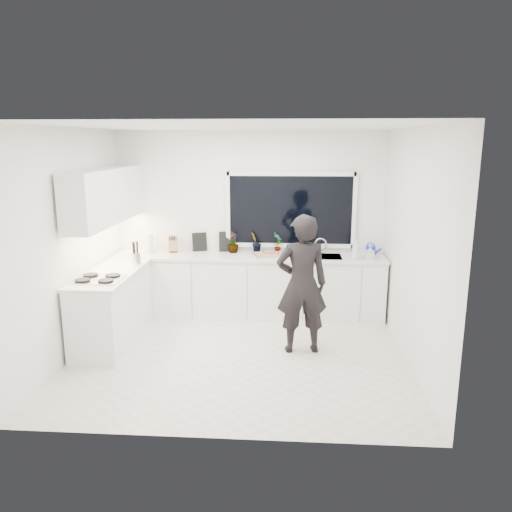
{
  "coord_description": "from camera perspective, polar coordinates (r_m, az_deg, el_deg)",
  "views": [
    {
      "loc": [
        0.6,
        -5.61,
        2.53
      ],
      "look_at": [
        0.18,
        0.4,
        1.15
      ],
      "focal_mm": 35.0,
      "sensor_mm": 36.0,
      "label": 1
    }
  ],
  "objects": [
    {
      "name": "upper_cabinets",
      "position": [
        6.78,
        -16.78,
        6.6
      ],
      "size": [
        0.34,
        2.1,
        0.7
      ],
      "primitive_type": "cube",
      "color": "white",
      "rests_on": "wall_left"
    },
    {
      "name": "picture_frame_large",
      "position": [
        7.57,
        -6.47,
        1.62
      ],
      "size": [
        0.21,
        0.1,
        0.28
      ],
      "primitive_type": "cube",
      "rotation": [
        0.0,
        0.0,
        0.37
      ],
      "color": "black",
      "rests_on": "countertop_back"
    },
    {
      "name": "picture_frame_small",
      "position": [
        7.5,
        -3.29,
        1.66
      ],
      "size": [
        0.25,
        0.05,
        0.3
      ],
      "primitive_type": "cube",
      "rotation": [
        0.0,
        0.0,
        0.12
      ],
      "color": "black",
      "rests_on": "countertop_back"
    },
    {
      "name": "ceiling",
      "position": [
        5.65,
        -2.18,
        14.72
      ],
      "size": [
        4.0,
        3.5,
        0.02
      ],
      "primitive_type": "cube",
      "color": "white",
      "rests_on": "wall_back"
    },
    {
      "name": "person",
      "position": [
        6.05,
        5.26,
        -3.24
      ],
      "size": [
        0.68,
        0.5,
        1.71
      ],
      "primitive_type": "imported",
      "rotation": [
        0.0,
        0.0,
        3.29
      ],
      "color": "black",
      "rests_on": "floor"
    },
    {
      "name": "wall_right",
      "position": [
        5.9,
        17.72,
        0.75
      ],
      "size": [
        0.02,
        3.5,
        2.7
      ],
      "primitive_type": "cube",
      "color": "white",
      "rests_on": "ground"
    },
    {
      "name": "utensil_crock",
      "position": [
        6.91,
        -13.56,
        -0.26
      ],
      "size": [
        0.13,
        0.13,
        0.16
      ],
      "primitive_type": "cylinder",
      "rotation": [
        0.0,
        0.0,
        -0.0
      ],
      "color": "#AFB0B4",
      "rests_on": "countertop_left"
    },
    {
      "name": "knife_block",
      "position": [
        7.56,
        -9.45,
        1.28
      ],
      "size": [
        0.14,
        0.12,
        0.22
      ],
      "primitive_type": "cube",
      "rotation": [
        0.0,
        0.0,
        0.15
      ],
      "color": "#8C6141",
      "rests_on": "countertop_back"
    },
    {
      "name": "floor",
      "position": [
        6.19,
        -1.96,
        -11.34
      ],
      "size": [
        4.0,
        3.5,
        0.02
      ],
      "primitive_type": "cube",
      "color": "beige",
      "rests_on": "ground"
    },
    {
      "name": "sink",
      "position": [
        7.27,
        7.44,
        -0.41
      ],
      "size": [
        0.58,
        0.42,
        0.14
      ],
      "primitive_type": "cube",
      "color": "silver",
      "rests_on": "countertop_back"
    },
    {
      "name": "faucet",
      "position": [
        7.43,
        7.38,
        1.14
      ],
      "size": [
        0.03,
        0.03,
        0.22
      ],
      "primitive_type": "cylinder",
      "color": "silver",
      "rests_on": "countertop_back"
    },
    {
      "name": "countertop_back",
      "position": [
        7.26,
        -0.85,
        -0.07
      ],
      "size": [
        3.94,
        0.62,
        0.04
      ],
      "primitive_type": "cube",
      "color": "silver",
      "rests_on": "base_cabinets_back"
    },
    {
      "name": "base_cabinets_left",
      "position": [
        6.71,
        -16.08,
        -5.77
      ],
      "size": [
        0.58,
        1.6,
        0.88
      ],
      "primitive_type": "cube",
      "color": "white",
      "rests_on": "floor"
    },
    {
      "name": "wall_left",
      "position": [
        6.3,
        -20.57,
        1.27
      ],
      "size": [
        0.02,
        3.5,
        2.7
      ],
      "primitive_type": "cube",
      "color": "white",
      "rests_on": "ground"
    },
    {
      "name": "stovetop",
      "position": [
        6.27,
        -17.61,
        -2.47
      ],
      "size": [
        0.56,
        0.48,
        0.03
      ],
      "primitive_type": "cube",
      "color": "black",
      "rests_on": "countertop_left"
    },
    {
      "name": "watering_can",
      "position": [
        7.48,
        12.96,
        0.64
      ],
      "size": [
        0.18,
        0.18,
        0.13
      ],
      "primitive_type": "cylinder",
      "rotation": [
        0.0,
        0.0,
        -0.4
      ],
      "color": "#1626D1",
      "rests_on": "countertop_back"
    },
    {
      "name": "paper_towel_roll",
      "position": [
        7.61,
        -12.08,
        1.39
      ],
      "size": [
        0.14,
        0.14,
        0.26
      ],
      "primitive_type": "cylinder",
      "rotation": [
        0.0,
        0.0,
        -0.28
      ],
      "color": "silver",
      "rests_on": "countertop_back"
    },
    {
      "name": "pizza_tray",
      "position": [
        7.22,
        1.58,
        0.13
      ],
      "size": [
        0.54,
        0.46,
        0.03
      ],
      "primitive_type": "cube",
      "rotation": [
        0.0,
        0.0,
        0.3
      ],
      "color": "#B7B7BC",
      "rests_on": "countertop_back"
    },
    {
      "name": "pizza",
      "position": [
        7.21,
        1.58,
        0.26
      ],
      "size": [
        0.49,
        0.41,
        0.01
      ],
      "primitive_type": "cube",
      "rotation": [
        0.0,
        0.0,
        0.3
      ],
      "color": "red",
      "rests_on": "pizza_tray"
    },
    {
      "name": "herb_plants",
      "position": [
        7.39,
        -0.22,
        1.51
      ],
      "size": [
        0.85,
        0.22,
        0.32
      ],
      "color": "#26662D",
      "rests_on": "countertop_back"
    },
    {
      "name": "window",
      "position": [
        7.4,
        3.97,
        5.26
      ],
      "size": [
        1.8,
        0.02,
        1.0
      ],
      "primitive_type": "cube",
      "color": "black",
      "rests_on": "wall_back"
    },
    {
      "name": "wall_back",
      "position": [
        7.49,
        -0.65,
        3.84
      ],
      "size": [
        4.0,
        0.02,
        2.7
      ],
      "primitive_type": "cube",
      "color": "white",
      "rests_on": "ground"
    },
    {
      "name": "soap_bottles",
      "position": [
        7.14,
        11.83,
        0.67
      ],
      "size": [
        0.31,
        0.12,
        0.29
      ],
      "color": "#D8BF66",
      "rests_on": "countertop_back"
    },
    {
      "name": "base_cabinets_back",
      "position": [
        7.39,
        -0.83,
        -3.53
      ],
      "size": [
        3.92,
        0.58,
        0.88
      ],
      "primitive_type": "cube",
      "color": "white",
      "rests_on": "floor"
    },
    {
      "name": "countertop_left",
      "position": [
        6.58,
        -16.32,
        -1.97
      ],
      "size": [
        0.62,
        1.6,
        0.04
      ],
      "primitive_type": "cube",
      "color": "silver",
      "rests_on": "base_cabinets_left"
    }
  ]
}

